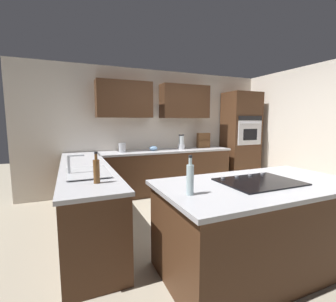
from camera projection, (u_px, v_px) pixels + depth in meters
ground_plane at (217, 221)px, 3.54m from camera, size 14.00×14.00×0.00m
wall_back at (162, 123)px, 5.20m from camera, size 6.00×0.44×2.60m
wall_left at (314, 132)px, 4.60m from camera, size 0.10×4.00×2.60m
lower_cabinets_back at (167, 172)px, 5.02m from camera, size 2.80×0.60×0.86m
countertop_back at (167, 151)px, 4.96m from camera, size 2.84×0.64×0.04m
lower_cabinets_side at (86, 198)px, 3.29m from camera, size 0.60×2.90×0.86m
countertop_side at (85, 167)px, 3.23m from camera, size 0.64×2.94×0.04m
island_base at (257, 227)px, 2.38m from camera, size 1.95×1.00×0.86m
island_top at (259, 184)px, 2.32m from camera, size 2.03×1.08×0.04m
wall_oven at (241, 138)px, 5.69m from camera, size 0.80×0.66×2.19m
sink_unit at (87, 172)px, 2.71m from camera, size 0.46×0.70×0.23m
cooktop at (259, 182)px, 2.33m from camera, size 0.76×0.56×0.03m
blender at (181, 143)px, 5.09m from camera, size 0.15×0.15×0.32m
mixing_bowl at (153, 148)px, 4.85m from camera, size 0.18×0.18×0.10m
spice_rack at (203, 140)px, 5.38m from camera, size 0.31×0.11×0.34m
kettle at (122, 148)px, 4.59m from camera, size 0.14×0.14×0.18m
dish_soap_bottle at (96, 170)px, 2.28m from camera, size 0.06×0.06×0.31m
oil_bottle at (190, 179)px, 1.91m from camera, size 0.06×0.06×0.33m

